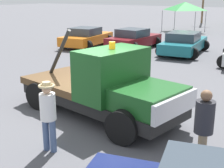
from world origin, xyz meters
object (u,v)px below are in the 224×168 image
Objects in this scene: parked_car_maroon at (134,39)px; person_at_hood at (48,111)px; parked_car_orange at (87,37)px; parked_car_teal at (184,43)px; tow_truck at (106,88)px; canopy_tent_green at (185,6)px; person_near_truck at (204,125)px.

person_at_hood is at bearing -155.67° from parked_car_maroon.
parked_car_maroon is (3.15, 1.06, -0.00)m from parked_car_orange.
tow_truck is at bearing -177.55° from parked_car_teal.
canopy_tent_green reaches higher than parked_car_teal.
parked_car_orange is at bearing -101.23° from canopy_tent_green.
parked_car_orange is 0.93× the size of parked_car_teal.
person_near_truck is 13.39m from parked_car_teal.
parked_car_orange is 6.72m from parked_car_teal.
tow_truck reaches higher than person_at_hood.
parked_car_orange is at bearing 27.08° from person_at_hood.
canopy_tent_green is (-5.89, 24.88, 1.40)m from person_at_hood.
person_at_hood is at bearing 178.52° from person_near_truck.
canopy_tent_green is (-0.68, 11.36, 1.75)m from parked_car_maroon.
canopy_tent_green is at bearing 14.02° from parked_car_teal.
parked_car_orange is (-8.35, 12.46, -0.35)m from person_at_hood.
person_near_truck reaches higher than person_at_hood.
person_at_hood is 15.01m from parked_car_orange.
parked_car_orange and parked_car_teal have the same top height.
parked_car_maroon and parked_car_teal have the same top height.
person_near_truck reaches higher than parked_car_orange.
parked_car_orange is at bearing 115.30° from person_near_truck.
tow_truck is 3.56m from person_near_truck.
parked_car_teal is (-1.67, 11.09, -0.26)m from tow_truck.
person_near_truck is at bearing -164.37° from parked_car_teal.
person_at_hood is at bearing -178.89° from parked_car_teal.
tow_truck is 2.45m from person_at_hood.
person_near_truck is (3.29, -1.34, 0.11)m from tow_truck.
parked_car_teal is (-1.72, 13.54, -0.35)m from person_at_hood.
canopy_tent_green is (-4.17, 11.35, 1.75)m from parked_car_teal.
canopy_tent_green reaches higher than parked_car_orange.
parked_car_orange is at bearing 93.10° from parked_car_teal.
canopy_tent_green reaches higher than tow_truck.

